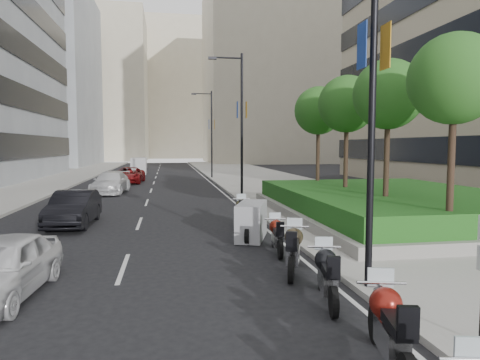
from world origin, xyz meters
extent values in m
plane|color=black|center=(0.00, 0.00, 0.00)|extent=(160.00, 160.00, 0.00)
cube|color=#9E9B93|center=(9.00, 30.00, 0.07)|extent=(10.00, 100.00, 0.15)
cube|color=#9E9B93|center=(-12.00, 30.00, 0.07)|extent=(8.00, 100.00, 0.15)
cube|color=silver|center=(3.70, 30.00, 0.01)|extent=(0.12, 100.00, 0.01)
cube|color=silver|center=(-1.50, 30.00, 0.01)|extent=(0.12, 100.00, 0.01)
cube|color=gray|center=(-24.00, 70.00, 15.00)|extent=(22.00, 26.00, 30.00)
cube|color=#B7AD93|center=(22.00, 80.00, 18.00)|extent=(28.00, 24.00, 36.00)
cube|color=#B7AD93|center=(-18.00, 100.00, 17.00)|extent=(26.00, 24.00, 34.00)
cube|color=#B7AD93|center=(2.00, 120.00, 19.00)|extent=(30.00, 24.00, 38.00)
cube|color=gray|center=(10.00, 10.00, 0.35)|extent=(10.00, 14.00, 0.40)
cube|color=#1D4914|center=(10.00, 10.00, 0.95)|extent=(9.40, 13.40, 0.80)
cylinder|color=#332319|center=(8.50, 4.00, 2.55)|extent=(0.22, 0.22, 4.00)
sphere|color=#2D5D1D|center=(8.50, 4.00, 5.45)|extent=(2.80, 2.80, 2.80)
cylinder|color=#332319|center=(8.50, 8.00, 2.55)|extent=(0.22, 0.22, 4.00)
sphere|color=#2D5D1D|center=(8.50, 8.00, 5.45)|extent=(2.80, 2.80, 2.80)
cylinder|color=#332319|center=(8.50, 12.00, 2.55)|extent=(0.22, 0.22, 4.00)
sphere|color=#2D5D1D|center=(8.50, 12.00, 5.45)|extent=(2.80, 2.80, 2.80)
cylinder|color=#332319|center=(8.50, 16.00, 2.55)|extent=(0.22, 0.22, 4.00)
sphere|color=#2D5D1D|center=(8.50, 16.00, 5.45)|extent=(2.80, 2.80, 2.80)
cylinder|color=black|center=(4.30, 1.00, 4.50)|extent=(0.16, 0.16, 9.00)
cube|color=#C58317|center=(4.58, 1.00, 5.60)|extent=(0.02, 0.45, 1.00)
cube|color=navy|center=(4.02, 1.00, 5.60)|extent=(0.02, 0.45, 1.00)
cylinder|color=black|center=(4.30, 18.00, 4.50)|extent=(0.16, 0.16, 9.00)
cylinder|color=black|center=(3.40, 18.00, 8.70)|extent=(1.80, 0.10, 0.10)
cube|color=black|center=(2.50, 18.00, 8.65)|extent=(0.50, 0.22, 0.14)
cube|color=#C58317|center=(4.58, 18.00, 5.60)|extent=(0.02, 0.45, 1.00)
cube|color=navy|center=(4.02, 18.00, 5.60)|extent=(0.02, 0.45, 1.00)
cylinder|color=black|center=(4.30, 36.00, 4.50)|extent=(0.16, 0.16, 9.00)
cylinder|color=black|center=(3.40, 36.00, 8.70)|extent=(1.80, 0.10, 0.10)
cube|color=black|center=(2.50, 36.00, 8.65)|extent=(0.50, 0.22, 0.14)
cube|color=#C58317|center=(4.58, 36.00, 5.60)|extent=(0.02, 0.45, 1.00)
cube|color=navy|center=(4.02, 36.00, 5.60)|extent=(0.02, 0.45, 1.00)
cylinder|color=silver|center=(2.95, -4.16, 1.13)|extent=(0.76, 0.23, 0.05)
cylinder|color=black|center=(3.24, -1.44, 0.33)|extent=(0.28, 0.67, 0.66)
cube|color=silver|center=(3.03, -2.32, 0.51)|extent=(0.53, 0.96, 0.45)
sphere|color=maroon|center=(3.11, -1.98, 0.92)|extent=(0.51, 0.51, 0.51)
cube|color=black|center=(2.95, -2.63, 0.85)|extent=(0.48, 0.85, 0.17)
cylinder|color=silver|center=(3.18, -1.70, 1.15)|extent=(0.78, 0.24, 0.05)
cylinder|color=black|center=(2.95, -0.26, 0.31)|extent=(0.25, 0.64, 0.63)
cylinder|color=black|center=(3.30, 1.32, 0.31)|extent=(0.25, 0.64, 0.63)
cube|color=silver|center=(3.11, 0.48, 0.49)|extent=(0.48, 0.91, 0.43)
sphere|color=black|center=(3.19, 0.81, 0.87)|extent=(0.49, 0.49, 0.49)
cube|color=black|center=(3.05, 0.18, 0.81)|extent=(0.44, 0.80, 0.16)
cylinder|color=silver|center=(3.25, 1.07, 1.10)|extent=(0.74, 0.21, 0.05)
cylinder|color=black|center=(2.73, 1.95, 0.33)|extent=(0.35, 0.66, 0.66)
cylinder|color=black|center=(3.32, 3.55, 0.33)|extent=(0.35, 0.66, 0.66)
cube|color=silver|center=(3.01, 2.70, 0.51)|extent=(0.61, 0.96, 0.45)
sphere|color=#342C1D|center=(3.13, 3.03, 0.92)|extent=(0.51, 0.51, 0.51)
cube|color=black|center=(2.90, 2.40, 0.85)|extent=(0.55, 0.85, 0.17)
cylinder|color=silver|center=(3.23, 3.30, 1.15)|extent=(0.76, 0.32, 0.05)
cylinder|color=black|center=(3.05, 4.16, 0.29)|extent=(0.18, 0.59, 0.58)
cylinder|color=black|center=(3.24, 5.64, 0.29)|extent=(0.18, 0.59, 0.58)
cube|color=silver|center=(3.14, 4.85, 0.45)|extent=(0.37, 0.82, 0.39)
sphere|color=#65180D|center=(3.18, 5.16, 0.80)|extent=(0.45, 0.45, 0.45)
cube|color=black|center=(3.11, 4.58, 0.75)|extent=(0.34, 0.73, 0.15)
cylinder|color=silver|center=(3.21, 5.41, 1.01)|extent=(0.69, 0.13, 0.05)
cylinder|color=black|center=(2.46, 6.24, 0.32)|extent=(0.33, 0.65, 0.65)
cylinder|color=black|center=(3.02, 7.82, 0.32)|extent=(0.33, 0.65, 0.65)
cube|color=gray|center=(2.74, 7.03, 0.68)|extent=(1.57, 2.37, 1.31)
cylinder|color=black|center=(2.68, 8.64, 0.32)|extent=(0.21, 0.65, 0.63)
cylinder|color=black|center=(2.92, 10.26, 0.32)|extent=(0.21, 0.65, 0.63)
cube|color=silver|center=(2.79, 9.40, 0.49)|extent=(0.43, 0.91, 0.43)
sphere|color=#35321D|center=(2.84, 9.73, 0.88)|extent=(0.49, 0.49, 0.49)
cube|color=black|center=(2.75, 9.09, 0.82)|extent=(0.40, 0.80, 0.16)
cylinder|color=silver|center=(2.88, 10.00, 1.11)|extent=(0.76, 0.16, 0.05)
imported|color=silver|center=(-3.92, 2.07, 0.69)|extent=(1.97, 4.20, 1.39)
imported|color=black|center=(-4.21, 10.93, 0.74)|extent=(1.67, 4.53, 1.48)
imported|color=silver|center=(-4.27, 23.60, 0.77)|extent=(2.60, 5.44, 1.53)
imported|color=maroon|center=(-3.72, 32.14, 0.72)|extent=(2.74, 5.35, 1.45)
cube|color=#BABABC|center=(-3.65, 45.38, 0.98)|extent=(1.85, 4.68, 1.95)
cube|color=#BABABC|center=(-3.65, 43.61, 0.51)|extent=(1.79, 1.15, 1.02)
cylinder|color=black|center=(-4.40, 43.71, 0.33)|extent=(0.23, 0.65, 0.65)
cylinder|color=black|center=(-2.91, 43.71, 0.33)|extent=(0.23, 0.65, 0.65)
cylinder|color=black|center=(-4.40, 46.87, 0.33)|extent=(0.23, 0.65, 0.65)
cylinder|color=black|center=(-2.91, 46.87, 0.33)|extent=(0.23, 0.65, 0.65)
camera|label=1|loc=(-0.25, -8.04, 3.39)|focal=32.00mm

